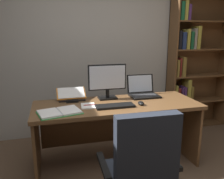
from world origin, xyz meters
The scene contains 12 objects.
wall_back centered at (0.00, 1.98, 1.39)m, with size 5.67×0.12×2.77m, color #B2ADA3.
desk centered at (0.00, 1.00, 0.55)m, with size 1.87×0.71×0.75m.
bookshelf centered at (1.50, 1.77, 1.04)m, with size 0.99×0.28×2.14m.
office_chair centered at (-0.07, 0.00, 0.42)m, with size 0.62×0.60×0.99m.
monitor centered at (-0.06, 1.14, 0.96)m, with size 0.46×0.16×0.42m.
laptop centered at (0.41, 1.15, 0.81)m, with size 0.36×0.31×0.25m.
keyboard centered at (-0.06, 0.79, 0.77)m, with size 0.42×0.15×0.02m, color black.
computer_mouse centered at (0.24, 0.79, 0.77)m, with size 0.06×0.10×0.04m, color black.
reading_stand_with_book centered at (-0.49, 1.20, 0.82)m, with size 0.34×0.25×0.13m.
open_binder centered at (-0.65, 0.74, 0.76)m, with size 0.46×0.36×0.02m.
notepad centered at (-0.34, 0.90, 0.76)m, with size 0.15×0.21×0.01m, color white.
pen centered at (-0.32, 0.90, 0.77)m, with size 0.01×0.01×0.14m, color maroon.
Camera 1 is at (-0.69, -1.51, 1.53)m, focal length 37.20 mm.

